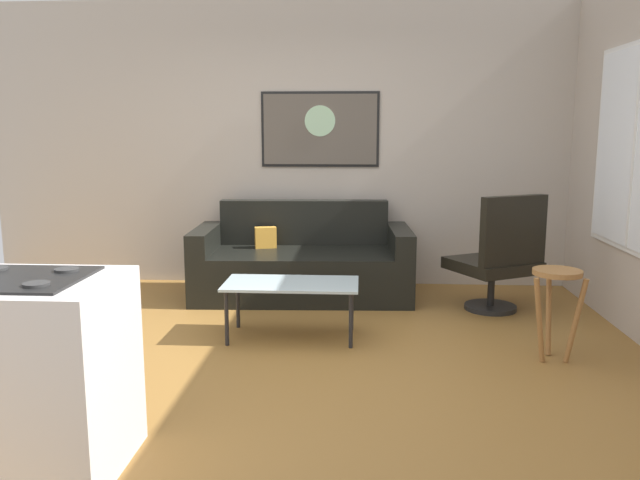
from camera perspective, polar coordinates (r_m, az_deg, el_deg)
The scene contains 8 objects.
ground at distance 4.33m, azimuth -4.12°, elevation -11.45°, with size 6.40×6.40×0.04m, color olive.
back_wall at distance 6.45m, azimuth -1.36°, elevation 8.48°, with size 6.40×0.05×2.80m, color #B3A79A.
couch at distance 6.01m, azimuth -1.57°, elevation -2.27°, with size 2.03×1.02×0.87m.
coffee_table at distance 4.79m, azimuth -2.57°, elevation -4.22°, with size 1.00×0.51×0.42m.
armchair at distance 5.63m, azimuth 15.74°, elevation -1.50°, with size 0.85×0.84×1.02m.
bar_stool at distance 4.57m, azimuth 20.33°, elevation -4.21°, with size 0.37×0.36×0.63m.
wall_painting at distance 6.39m, azimuth 0.00°, elevation 9.85°, with size 1.17×0.03×0.73m.
window at distance 5.30m, azimuth 26.34°, elevation 7.36°, with size 0.03×1.54×1.57m.
Camera 1 is at (0.56, -4.00, 1.54)m, focal length 35.87 mm.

